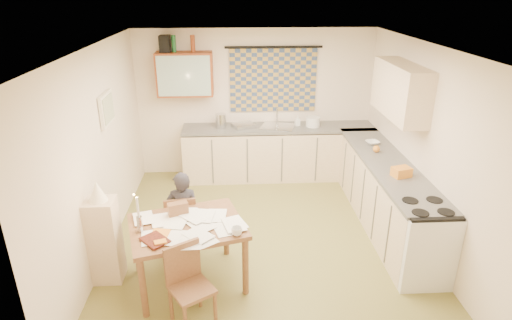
{
  "coord_description": "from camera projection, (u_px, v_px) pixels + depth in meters",
  "views": [
    {
      "loc": [
        -0.38,
        -4.9,
        3.15
      ],
      "look_at": [
        -0.1,
        0.2,
        1.04
      ],
      "focal_mm": 30.0,
      "sensor_mm": 36.0,
      "label": 1
    }
  ],
  "objects": [
    {
      "name": "floor",
      "position": [
        264.0,
        238.0,
        5.74
      ],
      "size": [
        4.0,
        4.5,
        0.02
      ],
      "primitive_type": "cube",
      "color": "olive",
      "rests_on": "ground"
    },
    {
      "name": "ceiling",
      "position": [
        266.0,
        46.0,
        4.78
      ],
      "size": [
        4.0,
        4.5,
        0.02
      ],
      "primitive_type": "cube",
      "color": "white",
      "rests_on": "floor"
    },
    {
      "name": "wall_back",
      "position": [
        255.0,
        103.0,
        7.35
      ],
      "size": [
        4.0,
        0.02,
        2.5
      ],
      "primitive_type": "cube",
      "color": "#F3DFC4",
      "rests_on": "floor"
    },
    {
      "name": "wall_front",
      "position": [
        288.0,
        260.0,
        3.18
      ],
      "size": [
        4.0,
        0.02,
        2.5
      ],
      "primitive_type": "cube",
      "color": "#F3DFC4",
      "rests_on": "floor"
    },
    {
      "name": "wall_left",
      "position": [
        99.0,
        154.0,
        5.16
      ],
      "size": [
        0.02,
        4.5,
        2.5
      ],
      "primitive_type": "cube",
      "color": "#F3DFC4",
      "rests_on": "floor"
    },
    {
      "name": "wall_right",
      "position": [
        424.0,
        147.0,
        5.37
      ],
      "size": [
        0.02,
        4.5,
        2.5
      ],
      "primitive_type": "cube",
      "color": "#F3DFC4",
      "rests_on": "floor"
    },
    {
      "name": "window_blind",
      "position": [
        273.0,
        80.0,
        7.18
      ],
      "size": [
        1.45,
        0.03,
        1.05
      ],
      "primitive_type": "cube",
      "color": "navy",
      "rests_on": "wall_back"
    },
    {
      "name": "curtain_rod",
      "position": [
        274.0,
        47.0,
        6.95
      ],
      "size": [
        1.6,
        0.04,
        0.04
      ],
      "primitive_type": "cylinder",
      "rotation": [
        0.0,
        1.57,
        0.0
      ],
      "color": "black",
      "rests_on": "wall_back"
    },
    {
      "name": "wall_cabinet",
      "position": [
        185.0,
        74.0,
        6.92
      ],
      "size": [
        0.9,
        0.34,
        0.7
      ],
      "primitive_type": "cube",
      "color": "maroon",
      "rests_on": "wall_back"
    },
    {
      "name": "wall_cabinet_glass",
      "position": [
        184.0,
        76.0,
        6.76
      ],
      "size": [
        0.84,
        0.02,
        0.64
      ],
      "primitive_type": "cube",
      "color": "#99B2A5",
      "rests_on": "wall_back"
    },
    {
      "name": "upper_cabinet_right",
      "position": [
        400.0,
        90.0,
        5.64
      ],
      "size": [
        0.34,
        1.3,
        0.7
      ],
      "primitive_type": "cube",
      "color": "beige",
      "rests_on": "wall_right"
    },
    {
      "name": "framed_print",
      "position": [
        107.0,
        109.0,
        5.36
      ],
      "size": [
        0.04,
        0.5,
        0.4
      ],
      "primitive_type": "cube",
      "color": "white",
      "rests_on": "wall_left"
    },
    {
      "name": "print_canvas",
      "position": [
        109.0,
        109.0,
        5.36
      ],
      "size": [
        0.01,
        0.42,
        0.32
      ],
      "primitive_type": "cube",
      "color": "silver",
      "rests_on": "wall_left"
    },
    {
      "name": "counter_back",
      "position": [
        280.0,
        152.0,
        7.39
      ],
      "size": [
        3.3,
        0.62,
        0.92
      ],
      "color": "beige",
      "rests_on": "floor"
    },
    {
      "name": "counter_right",
      "position": [
        384.0,
        193.0,
        5.96
      ],
      "size": [
        0.62,
        2.95,
        0.92
      ],
      "color": "beige",
      "rests_on": "floor"
    },
    {
      "name": "stove",
      "position": [
        421.0,
        243.0,
        4.8
      ],
      "size": [
        0.59,
        0.59,
        0.92
      ],
      "color": "white",
      "rests_on": "floor"
    },
    {
      "name": "sink",
      "position": [
        278.0,
        129.0,
        7.22
      ],
      "size": [
        0.66,
        0.6,
        0.1
      ],
      "primitive_type": "cube",
      "rotation": [
        0.0,
        0.0,
        -0.32
      ],
      "color": "silver",
      "rests_on": "counter_back"
    },
    {
      "name": "tap",
      "position": [
        277.0,
        116.0,
        7.32
      ],
      "size": [
        0.04,
        0.04,
        0.28
      ],
      "primitive_type": "cylinder",
      "rotation": [
        0.0,
        0.0,
        -0.36
      ],
      "color": "silver",
      "rests_on": "counter_back"
    },
    {
      "name": "dish_rack",
      "position": [
        244.0,
        126.0,
        7.17
      ],
      "size": [
        0.43,
        0.4,
        0.06
      ],
      "primitive_type": "cube",
      "rotation": [
        0.0,
        0.0,
        0.35
      ],
      "color": "silver",
      "rests_on": "counter_back"
    },
    {
      "name": "kettle",
      "position": [
        221.0,
        121.0,
        7.11
      ],
      "size": [
        0.22,
        0.22,
        0.24
      ],
      "primitive_type": "cylinder",
      "rotation": [
        0.0,
        0.0,
        0.29
      ],
      "color": "silver",
      "rests_on": "counter_back"
    },
    {
      "name": "mixing_bowl",
      "position": [
        313.0,
        122.0,
        7.21
      ],
      "size": [
        0.3,
        0.3,
        0.16
      ],
      "primitive_type": "cylinder",
      "rotation": [
        0.0,
        0.0,
        -0.32
      ],
      "color": "white",
      "rests_on": "counter_back"
    },
    {
      "name": "soap_bottle",
      "position": [
        297.0,
        121.0,
        7.24
      ],
      "size": [
        0.11,
        0.11,
        0.17
      ],
      "primitive_type": "imported",
      "rotation": [
        0.0,
        0.0,
        0.2
      ],
      "color": "white",
      "rests_on": "counter_back"
    },
    {
      "name": "bowl",
      "position": [
        372.0,
        143.0,
        6.42
      ],
      "size": [
        0.29,
        0.29,
        0.05
      ],
      "primitive_type": "imported",
      "rotation": [
        0.0,
        0.0,
        0.26
      ],
      "color": "white",
      "rests_on": "counter_right"
    },
    {
      "name": "orange_bag",
      "position": [
        401.0,
        172.0,
        5.33
      ],
      "size": [
        0.26,
        0.22,
        0.12
      ],
      "primitive_type": "cube",
      "rotation": [
        0.0,
        0.0,
        0.28
      ],
      "color": "orange",
      "rests_on": "counter_right"
    },
    {
      "name": "fruit_orange",
      "position": [
        376.0,
        149.0,
        6.1
      ],
      "size": [
        0.1,
        0.1,
        0.1
      ],
      "primitive_type": "sphere",
      "color": "orange",
      "rests_on": "counter_right"
    },
    {
      "name": "speaker",
      "position": [
        165.0,
        44.0,
        6.72
      ],
      "size": [
        0.17,
        0.21,
        0.26
      ],
      "primitive_type": "cube",
      "rotation": [
        0.0,
        0.0,
        -0.05
      ],
      "color": "black",
      "rests_on": "wall_cabinet"
    },
    {
      "name": "bottle_green",
      "position": [
        174.0,
        44.0,
        6.72
      ],
      "size": [
        0.08,
        0.08,
        0.26
      ],
      "primitive_type": "cylinder",
      "rotation": [
        0.0,
        0.0,
        0.15
      ],
      "color": "#195926",
      "rests_on": "wall_cabinet"
    },
    {
      "name": "bottle_brown",
      "position": [
        193.0,
        44.0,
        6.74
      ],
      "size": [
        0.09,
        0.09,
        0.26
      ],
      "primitive_type": "cylinder",
      "rotation": [
        0.0,
        0.0,
        -0.3
      ],
      "color": "maroon",
      "rests_on": "wall_cabinet"
    },
    {
      "name": "dining_table",
      "position": [
        189.0,
        253.0,
        4.74
      ],
      "size": [
        1.39,
        1.2,
        0.75
      ],
      "rotation": [
        0.0,
        0.0,
        0.28
      ],
      "color": "brown",
      "rests_on": "floor"
    },
    {
      "name": "chair_far",
      "position": [
        182.0,
        234.0,
        5.33
      ],
      "size": [
        0.42,
        0.42,
        0.82
      ],
      "rotation": [
        0.0,
        0.0,
        3.28
      ],
      "color": "brown",
      "rests_on": "floor"
    },
    {
      "name": "chair_near",
      "position": [
        192.0,
        300.0,
        4.22
      ],
      "size": [
        0.52,
        0.52,
        0.83
      ],
      "rotation": [
        0.0,
        0.0,
        0.56
      ],
      "color": "brown",
      "rests_on": "floor"
    },
    {
      "name": "person",
      "position": [
        183.0,
        215.0,
        5.17
      ],
      "size": [
        0.44,
        0.31,
        1.13
      ],
      "primitive_type": "imported",
      "rotation": [
        0.0,
        0.0,
        3.19
      ],
      "color": "black",
      "rests_on": "floor"
    },
    {
      "name": "shelf_stand",
      "position": [
        105.0,
        241.0,
        4.76
      ],
      "size": [
        0.32,
        0.3,
        1.01
      ],
      "primitive_type": "cube",
      "color": "beige",
      "rests_on": "floor"
    },
    {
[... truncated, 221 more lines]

